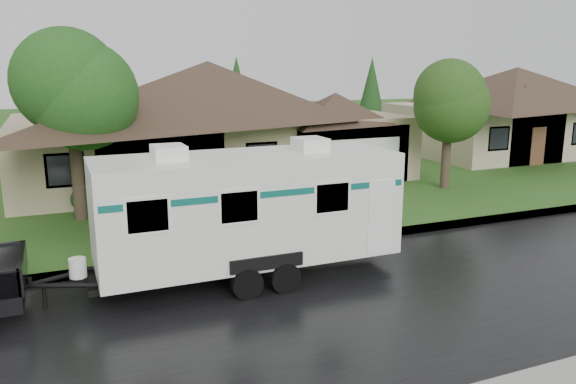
% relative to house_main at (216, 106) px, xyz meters
% --- Properties ---
extents(ground, '(140.00, 140.00, 0.00)m').
position_rel_house_main_xyz_m(ground, '(-2.29, -13.84, -3.59)').
color(ground, '#2E571B').
rests_on(ground, ground).
extents(road, '(140.00, 8.00, 0.01)m').
position_rel_house_main_xyz_m(road, '(-2.29, -15.84, -3.59)').
color(road, black).
rests_on(road, ground).
extents(curb, '(140.00, 0.50, 0.15)m').
position_rel_house_main_xyz_m(curb, '(-2.29, -11.59, -3.52)').
color(curb, gray).
rests_on(curb, ground).
extents(lawn, '(140.00, 26.00, 0.15)m').
position_rel_house_main_xyz_m(lawn, '(-2.29, 1.16, -3.52)').
color(lawn, '#2E571B').
rests_on(lawn, ground).
extents(house_main, '(19.44, 10.80, 6.90)m').
position_rel_house_main_xyz_m(house_main, '(0.00, 0.00, 0.00)').
color(house_main, tan).
rests_on(house_main, lawn).
extents(house_neighbor, '(15.12, 9.72, 6.45)m').
position_rel_house_main_xyz_m(house_neighbor, '(19.97, 0.50, -0.27)').
color(house_neighbor, tan).
rests_on(house_neighbor, lawn).
extents(tree_left_green, '(3.93, 3.93, 6.50)m').
position_rel_house_main_xyz_m(tree_left_green, '(-6.76, -6.10, 1.07)').
color(tree_left_green, '#382B1E').
rests_on(tree_left_green, lawn).
extents(tree_right_green, '(3.35, 3.35, 5.55)m').
position_rel_house_main_xyz_m(tree_right_green, '(8.65, -6.75, 0.41)').
color(tree_right_green, '#382B1E').
rests_on(tree_right_green, lawn).
extents(shrub_row, '(13.60, 1.00, 1.00)m').
position_rel_house_main_xyz_m(shrub_row, '(-0.29, -4.54, -2.94)').
color(shrub_row, '#143814').
rests_on(shrub_row, lawn).
extents(travel_trailer, '(8.15, 2.86, 3.66)m').
position_rel_house_main_xyz_m(travel_trailer, '(-2.93, -13.43, -1.65)').
color(travel_trailer, white).
rests_on(travel_trailer, ground).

